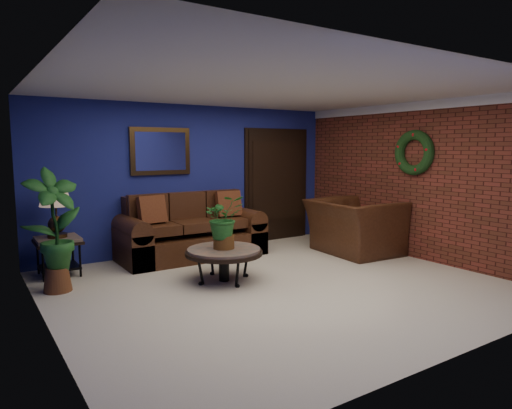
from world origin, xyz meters
TOP-DOWN VIEW (x-y plane):
  - floor at (0.00, 0.00)m, footprint 5.50×5.50m
  - wall_back at (0.00, 2.50)m, footprint 5.50×0.04m
  - wall_left at (-2.75, 0.00)m, footprint 0.04×5.00m
  - wall_right_brick at (2.75, 0.00)m, footprint 0.04×5.00m
  - ceiling at (0.00, 0.00)m, footprint 5.50×5.00m
  - crown_molding at (2.72, 0.00)m, footprint 0.03×5.00m
  - wall_mirror at (-0.60, 2.46)m, footprint 1.02×0.06m
  - closet_door at (1.75, 2.47)m, footprint 1.44×0.06m
  - wreath at (2.69, 0.05)m, footprint 0.16×0.72m
  - sofa at (-0.28, 2.09)m, footprint 2.32×1.00m
  - coffee_table at (-0.49, 0.55)m, footprint 1.03×1.03m
  - end_table at (-2.30, 2.05)m, footprint 0.59×0.59m
  - table_lamp at (-2.30, 2.05)m, footprint 0.43×0.43m
  - side_chair at (0.12, 2.11)m, footprint 0.38×0.38m
  - armchair at (2.15, 0.78)m, footprint 1.30×1.47m
  - coffee_plant at (-0.49, 0.55)m, footprint 0.60×0.55m
  - floor_plant at (2.35, 1.90)m, footprint 0.38×0.31m
  - tall_plant at (-2.45, 1.29)m, footprint 0.79×0.65m

SIDE VIEW (x-z plane):
  - floor at x=0.00m, z-range 0.00..0.00m
  - sofa at x=-0.28m, z-range -0.18..0.86m
  - coffee_table at x=-0.49m, z-range 0.16..0.61m
  - end_table at x=-2.30m, z-range 0.14..0.68m
  - floor_plant at x=2.35m, z-range 0.02..0.84m
  - armchair at x=2.15m, z-range 0.00..0.90m
  - side_chair at x=0.12m, z-range 0.05..0.90m
  - coffee_plant at x=-0.49m, z-range 0.48..1.19m
  - tall_plant at x=-2.45m, z-range 0.07..1.61m
  - table_lamp at x=-2.30m, z-range 0.65..1.36m
  - closet_door at x=1.75m, z-range -0.04..2.14m
  - wall_back at x=0.00m, z-range 0.00..2.50m
  - wall_left at x=-2.75m, z-range 0.00..2.50m
  - wall_right_brick at x=2.75m, z-range 0.00..2.50m
  - wreath at x=2.69m, z-range 1.34..2.06m
  - wall_mirror at x=-0.60m, z-range 1.33..2.10m
  - crown_molding at x=2.72m, z-range 2.36..2.50m
  - ceiling at x=0.00m, z-range 2.49..2.51m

